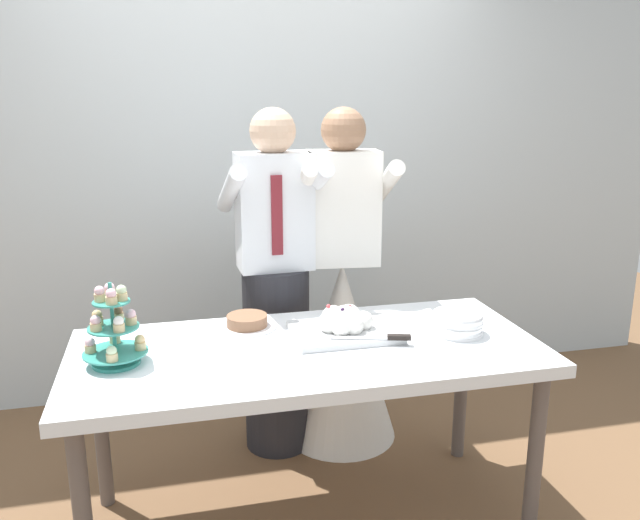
{
  "coord_description": "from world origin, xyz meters",
  "views": [
    {
      "loc": [
        -0.49,
        -2.25,
        1.72
      ],
      "look_at": [
        0.09,
        0.15,
        1.07
      ],
      "focal_mm": 35.97,
      "sensor_mm": 36.0,
      "label": 1
    }
  ],
  "objects_px": {
    "person_bride": "(342,328)",
    "main_cake_tray": "(344,324)",
    "dessert_table": "(308,364)",
    "cupcake_stand": "(114,331)",
    "plate_stack": "(458,323)",
    "person_groom": "(276,303)",
    "round_cake": "(247,322)"
  },
  "relations": [
    {
      "from": "cupcake_stand",
      "to": "main_cake_tray",
      "type": "distance_m",
      "value": 0.88
    },
    {
      "from": "person_groom",
      "to": "dessert_table",
      "type": "bearing_deg",
      "value": -88.55
    },
    {
      "from": "plate_stack",
      "to": "person_groom",
      "type": "height_order",
      "value": "person_groom"
    },
    {
      "from": "round_cake",
      "to": "person_bride",
      "type": "height_order",
      "value": "person_bride"
    },
    {
      "from": "dessert_table",
      "to": "person_bride",
      "type": "height_order",
      "value": "person_bride"
    },
    {
      "from": "main_cake_tray",
      "to": "round_cake",
      "type": "relative_size",
      "value": 1.8
    },
    {
      "from": "main_cake_tray",
      "to": "person_groom",
      "type": "xyz_separation_m",
      "value": [
        -0.19,
        0.55,
        -0.07
      ]
    },
    {
      "from": "dessert_table",
      "to": "plate_stack",
      "type": "xyz_separation_m",
      "value": [
        0.62,
        -0.01,
        0.12
      ]
    },
    {
      "from": "round_cake",
      "to": "person_bride",
      "type": "relative_size",
      "value": 0.14
    },
    {
      "from": "dessert_table",
      "to": "main_cake_tray",
      "type": "height_order",
      "value": "main_cake_tray"
    },
    {
      "from": "plate_stack",
      "to": "person_groom",
      "type": "bearing_deg",
      "value": 134.6
    },
    {
      "from": "cupcake_stand",
      "to": "round_cake",
      "type": "distance_m",
      "value": 0.57
    },
    {
      "from": "main_cake_tray",
      "to": "person_groom",
      "type": "height_order",
      "value": "person_groom"
    },
    {
      "from": "round_cake",
      "to": "person_bride",
      "type": "xyz_separation_m",
      "value": [
        0.52,
        0.4,
        -0.22
      ]
    },
    {
      "from": "dessert_table",
      "to": "person_bride",
      "type": "xyz_separation_m",
      "value": [
        0.32,
        0.65,
        -0.12
      ]
    },
    {
      "from": "main_cake_tray",
      "to": "person_bride",
      "type": "height_order",
      "value": "person_bride"
    },
    {
      "from": "person_groom",
      "to": "main_cake_tray",
      "type": "bearing_deg",
      "value": -71.18
    },
    {
      "from": "plate_stack",
      "to": "main_cake_tray",
      "type": "bearing_deg",
      "value": 167.68
    },
    {
      "from": "cupcake_stand",
      "to": "plate_stack",
      "type": "height_order",
      "value": "cupcake_stand"
    },
    {
      "from": "cupcake_stand",
      "to": "person_bride",
      "type": "height_order",
      "value": "person_bride"
    },
    {
      "from": "person_bride",
      "to": "cupcake_stand",
      "type": "bearing_deg",
      "value": -147.75
    },
    {
      "from": "main_cake_tray",
      "to": "cupcake_stand",
      "type": "bearing_deg",
      "value": -174.48
    },
    {
      "from": "dessert_table",
      "to": "cupcake_stand",
      "type": "relative_size",
      "value": 5.9
    },
    {
      "from": "dessert_table",
      "to": "main_cake_tray",
      "type": "bearing_deg",
      "value": 27.18
    },
    {
      "from": "cupcake_stand",
      "to": "main_cake_tray",
      "type": "relative_size",
      "value": 0.71
    },
    {
      "from": "person_bride",
      "to": "main_cake_tray",
      "type": "bearing_deg",
      "value": -104.63
    },
    {
      "from": "dessert_table",
      "to": "person_groom",
      "type": "distance_m",
      "value": 0.64
    },
    {
      "from": "dessert_table",
      "to": "person_groom",
      "type": "relative_size",
      "value": 1.08
    },
    {
      "from": "dessert_table",
      "to": "plate_stack",
      "type": "bearing_deg",
      "value": -1.0
    },
    {
      "from": "main_cake_tray",
      "to": "person_groom",
      "type": "bearing_deg",
      "value": 108.82
    },
    {
      "from": "dessert_table",
      "to": "person_bride",
      "type": "bearing_deg",
      "value": 63.96
    },
    {
      "from": "main_cake_tray",
      "to": "person_groom",
      "type": "relative_size",
      "value": 0.26
    }
  ]
}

